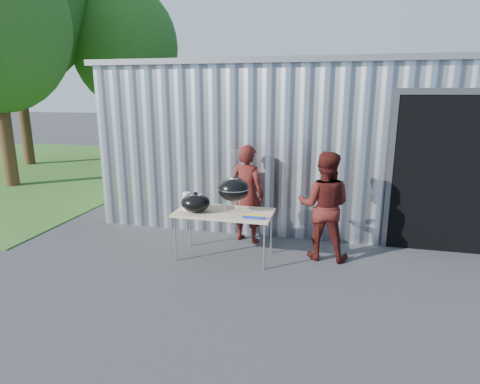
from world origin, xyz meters
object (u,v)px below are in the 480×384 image
(person_cook, at_px, (247,194))
(person_bystander, at_px, (324,206))
(folding_table, at_px, (224,214))
(kettle_grill, at_px, (233,185))

(person_cook, distance_m, person_bystander, 1.38)
(folding_table, height_order, kettle_grill, kettle_grill)
(person_bystander, bearing_deg, folding_table, 17.65)
(folding_table, relative_size, kettle_grill, 1.58)
(folding_table, bearing_deg, person_cook, 76.51)
(folding_table, distance_m, kettle_grill, 0.48)
(kettle_grill, distance_m, person_cook, 0.80)
(folding_table, bearing_deg, person_bystander, 13.15)
(kettle_grill, bearing_deg, person_cook, 85.89)
(kettle_grill, height_order, person_bystander, kettle_grill)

